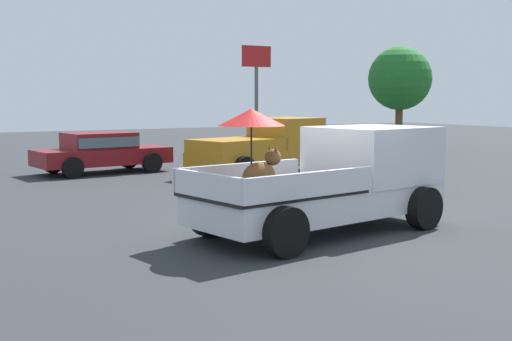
# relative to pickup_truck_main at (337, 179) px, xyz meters

# --- Properties ---
(ground_plane) EXTENTS (80.00, 80.00, 0.00)m
(ground_plane) POSITION_rel_pickup_truck_main_xyz_m (-0.42, -0.06, -0.96)
(ground_plane) COLOR #2D3033
(pickup_truck_main) EXTENTS (5.27, 2.85, 2.28)m
(pickup_truck_main) POSITION_rel_pickup_truck_main_xyz_m (0.00, 0.00, 0.00)
(pickup_truck_main) COLOR black
(pickup_truck_main) RESTS_ON ground
(pickup_truck_red) EXTENTS (5.08, 3.00, 1.80)m
(pickup_truck_red) POSITION_rel_pickup_truck_main_xyz_m (3.59, 8.37, -0.09)
(pickup_truck_red) COLOR black
(pickup_truck_red) RESTS_ON ground
(parked_sedan_near) EXTENTS (4.45, 2.28, 1.33)m
(parked_sedan_near) POSITION_rel_pickup_truck_main_xyz_m (-0.78, 11.48, -0.22)
(parked_sedan_near) COLOR black
(parked_sedan_near) RESTS_ON ground
(motel_sign) EXTENTS (1.40, 0.16, 4.68)m
(motel_sign) POSITION_rel_pickup_truck_main_xyz_m (7.38, 15.20, 2.36)
(motel_sign) COLOR #59595B
(motel_sign) RESTS_ON ground
(tree_by_lot) EXTENTS (2.76, 2.76, 4.68)m
(tree_by_lot) POSITION_rel_pickup_truck_main_xyz_m (12.87, 12.17, 2.31)
(tree_by_lot) COLOR brown
(tree_by_lot) RESTS_ON ground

